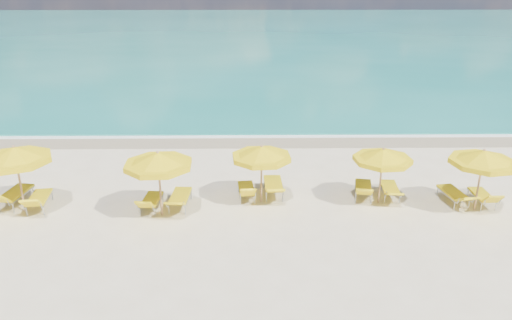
{
  "coord_description": "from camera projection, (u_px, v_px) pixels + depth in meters",
  "views": [
    {
      "loc": [
        -0.22,
        -15.71,
        7.82
      ],
      "look_at": [
        0.0,
        1.5,
        1.2
      ],
      "focal_mm": 35.0,
      "sensor_mm": 36.0,
      "label": 1
    }
  ],
  "objects": [
    {
      "name": "umbrella_5",
      "position": [
        383.0,
        156.0,
        17.18
      ],
      "size": [
        2.56,
        2.56,
        2.09
      ],
      "rotation": [
        0.0,
        0.0,
        -0.28
      ],
      "color": "tan",
      "rests_on": "ground"
    },
    {
      "name": "lounger_6_right",
      "position": [
        482.0,
        199.0,
        17.61
      ],
      "size": [
        0.58,
        1.63,
        0.78
      ],
      "rotation": [
        0.0,
        0.0,
        0.01
      ],
      "color": "#A5A8AD",
      "rests_on": "ground"
    },
    {
      "name": "lounger_6_left",
      "position": [
        454.0,
        197.0,
        17.72
      ],
      "size": [
        0.86,
        1.91,
        0.74
      ],
      "rotation": [
        0.0,
        0.0,
        0.14
      ],
      "color": "#A5A8AD",
      "rests_on": "ground"
    },
    {
      "name": "lounger_3_left",
      "position": [
        151.0,
        204.0,
        17.24
      ],
      "size": [
        0.7,
        1.72,
        0.78
      ],
      "rotation": [
        0.0,
        0.0,
        -0.08
      ],
      "color": "#A5A8AD",
      "rests_on": "ground"
    },
    {
      "name": "foam_line",
      "position": [
        254.0,
        135.0,
        25.12
      ],
      "size": [
        120.0,
        1.2,
        0.03
      ],
      "primitive_type": "cube",
      "color": "white",
      "rests_on": "ground"
    },
    {
      "name": "lounger_3_right",
      "position": [
        180.0,
        201.0,
        17.41
      ],
      "size": [
        0.73,
        1.97,
        0.75
      ],
      "rotation": [
        0.0,
        0.0,
        -0.06
      ],
      "color": "#A5A8AD",
      "rests_on": "ground"
    },
    {
      "name": "umbrella_2",
      "position": [
        15.0,
        155.0,
        16.48
      ],
      "size": [
        2.41,
        2.41,
        2.4
      ],
      "rotation": [
        0.0,
        0.0,
        0.02
      ],
      "color": "tan",
      "rests_on": "ground"
    },
    {
      "name": "umbrella_6",
      "position": [
        483.0,
        158.0,
        16.61
      ],
      "size": [
        2.63,
        2.63,
        2.25
      ],
      "rotation": [
        0.0,
        0.0,
        -0.21
      ],
      "color": "tan",
      "rests_on": "ground"
    },
    {
      "name": "whitecap_near",
      "position": [
        163.0,
        94.0,
        33.26
      ],
      "size": [
        14.0,
        0.36,
        0.05
      ],
      "primitive_type": "cube",
      "color": "white",
      "rests_on": "ground"
    },
    {
      "name": "whitecap_far",
      "position": [
        352.0,
        73.0,
        39.96
      ],
      "size": [
        18.0,
        0.3,
        0.05
      ],
      "primitive_type": "cube",
      "color": "white",
      "rests_on": "ground"
    },
    {
      "name": "lounger_4_left",
      "position": [
        246.0,
        193.0,
        18.09
      ],
      "size": [
        0.7,
        1.7,
        0.81
      ],
      "rotation": [
        0.0,
        0.0,
        0.08
      ],
      "color": "#A5A8AD",
      "rests_on": "ground"
    },
    {
      "name": "umbrella_4",
      "position": [
        261.0,
        154.0,
        17.24
      ],
      "size": [
        2.67,
        2.67,
        2.15
      ],
      "rotation": [
        0.0,
        0.0,
        -0.31
      ],
      "color": "tan",
      "rests_on": "ground"
    },
    {
      "name": "lounger_4_right",
      "position": [
        273.0,
        189.0,
        18.35
      ],
      "size": [
        0.72,
        2.05,
        0.79
      ],
      "rotation": [
        0.0,
        0.0,
        0.03
      ],
      "color": "#A5A8AD",
      "rests_on": "ground"
    },
    {
      "name": "wet_sand_band",
      "position": [
        254.0,
        140.0,
        24.38
      ],
      "size": [
        120.0,
        2.6,
        0.01
      ],
      "primitive_type": "cube",
      "color": "tan",
      "rests_on": "ground"
    },
    {
      "name": "lounger_2_right",
      "position": [
        39.0,
        202.0,
        17.31
      ],
      "size": [
        0.83,
        1.88,
        0.84
      ],
      "rotation": [
        0.0,
        0.0,
        0.12
      ],
      "color": "#A5A8AD",
      "rests_on": "ground"
    },
    {
      "name": "umbrella_3",
      "position": [
        158.0,
        161.0,
        16.22
      ],
      "size": [
        2.93,
        2.93,
        2.32
      ],
      "rotation": [
        0.0,
        0.0,
        -0.35
      ],
      "color": "tan",
      "rests_on": "ground"
    },
    {
      "name": "ocean",
      "position": [
        251.0,
        36.0,
        62.27
      ],
      "size": [
        120.0,
        80.0,
        0.3
      ],
      "primitive_type": "cube",
      "color": "#147568",
      "rests_on": "ground"
    },
    {
      "name": "ground_plane",
      "position": [
        257.0,
        207.0,
        17.47
      ],
      "size": [
        120.0,
        120.0,
        0.0
      ],
      "primitive_type": "plane",
      "color": "beige"
    },
    {
      "name": "lounger_5_right",
      "position": [
        390.0,
        192.0,
        18.17
      ],
      "size": [
        0.73,
        1.84,
        0.66
      ],
      "rotation": [
        0.0,
        0.0,
        -0.09
      ],
      "color": "#A5A8AD",
      "rests_on": "ground"
    },
    {
      "name": "lounger_2_left",
      "position": [
        15.0,
        198.0,
        17.58
      ],
      "size": [
        0.89,
        2.05,
        0.91
      ],
      "rotation": [
        0.0,
        0.0,
        -0.12
      ],
      "color": "#A5A8AD",
      "rests_on": "ground"
    },
    {
      "name": "lounger_5_left",
      "position": [
        363.0,
        191.0,
        18.2
      ],
      "size": [
        0.91,
        1.85,
        0.78
      ],
      "rotation": [
        0.0,
        0.0,
        -0.19
      ],
      "color": "#A5A8AD",
      "rests_on": "ground"
    }
  ]
}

